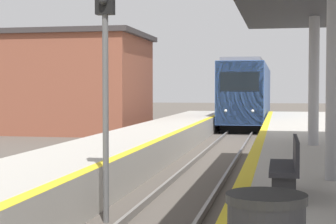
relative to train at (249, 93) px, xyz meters
name	(u,v)px	position (x,y,z in m)	size (l,w,h in m)	color
train	(249,93)	(0.00, 0.00, 0.00)	(2.79, 20.56, 4.52)	black
signal_mid	(105,48)	(-1.12, -31.72, 1.20)	(0.36, 0.31, 5.05)	#595959
bench	(288,165)	(2.42, -33.37, -0.82)	(0.44, 1.62, 0.92)	#28282D
station_building	(53,83)	(-11.47, -9.81, 0.73)	(11.50, 7.71, 6.03)	brown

